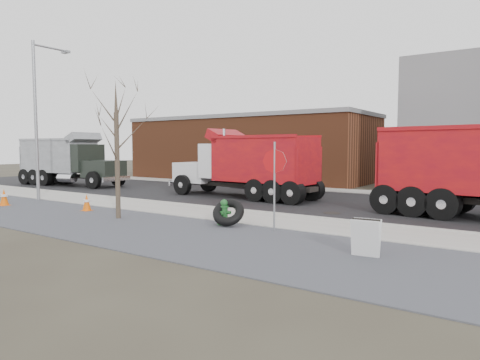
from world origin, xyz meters
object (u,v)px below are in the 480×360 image
Objects in this scene: truck_tire at (228,212)px; stop_sign at (274,171)px; dump_truck_red_b at (247,163)px; dump_truck_grey at (69,159)px; fire_hydrant at (224,213)px; sandwich_board at (366,237)px.

stop_sign reaches higher than truck_tire.
dump_truck_grey reaches higher than dump_truck_red_b.
fire_hydrant is 0.97× the size of sandwich_board.
stop_sign is (2.00, 0.01, 1.54)m from fire_hydrant.
dump_truck_red_b is (-5.75, 7.14, -0.10)m from stop_sign.
truck_tire is 19.62m from dump_truck_grey.
dump_truck_grey is (-18.28, 6.28, 1.45)m from fire_hydrant.
stop_sign is 3.07× the size of sandwich_board.
stop_sign reaches higher than sandwich_board.
stop_sign is 0.33× the size of dump_truck_red_b.
dump_truck_red_b is (-3.99, 7.22, 1.37)m from truck_tire.
sandwich_board is (5.24, -1.46, 0.01)m from truck_tire.
dump_truck_red_b is at bearing 137.69° from stop_sign.
stop_sign is at bearing 2.65° from truck_tire.
sandwich_board is at bearing 139.63° from dump_truck_red_b.
sandwich_board reaches higher than fire_hydrant.
truck_tire reaches higher than fire_hydrant.
fire_hydrant is 19.38m from dump_truck_grey.
dump_truck_red_b is at bearing 131.10° from sandwich_board.
dump_truck_red_b reaches higher than fire_hydrant.
truck_tire is at bearing 158.74° from sandwich_board.
fire_hydrant is at bearing -25.32° from dump_truck_grey.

